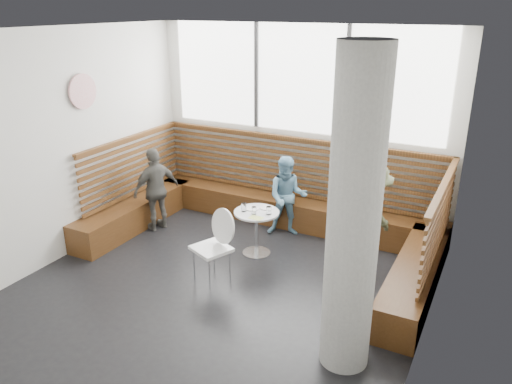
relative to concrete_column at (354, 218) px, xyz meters
The scene contains 15 objects.
room 1.95m from the concrete_column, 161.90° to the left, with size 5.00×5.00×3.20m.
booth 3.24m from the concrete_column, 127.94° to the left, with size 5.00×2.50×1.44m.
concrete_column is the anchor object (origin of this frame).
wall_art 4.48m from the concrete_column, 166.94° to the left, with size 0.50×0.50×0.03m, color white.
cafe_table 2.75m from the concrete_column, 138.39° to the left, with size 0.65×0.65×0.67m.
cafe_chair 2.40m from the concrete_column, 159.23° to the left, with size 0.47×0.46×0.99m.
adult_man 1.95m from the concrete_column, 99.49° to the left, with size 1.04×0.59×1.60m, color #4D5337.
child_back 3.20m from the concrete_column, 125.21° to the left, with size 0.62×0.49×1.28m, color #6B9CBA.
child_left 4.20m from the concrete_column, 155.09° to the left, with size 0.79×0.33×1.36m, color #54524C.
plate_near 2.78m from the concrete_column, 138.95° to the left, with size 0.20×0.20×0.01m, color white.
plate_far 2.74m from the concrete_column, 134.36° to the left, with size 0.20×0.20×0.01m, color white.
glass_left 2.74m from the concrete_column, 142.06° to the left, with size 0.08×0.08×0.12m, color white.
glass_mid 2.59m from the concrete_column, 139.91° to the left, with size 0.07×0.07×0.11m, color white.
glass_right 2.51m from the concrete_column, 135.31° to the left, with size 0.07×0.07×0.12m, color white.
menu_card 2.48m from the concrete_column, 140.62° to the left, with size 0.19×0.13×0.00m, color #A5C64C.
Camera 1 is at (2.99, -4.79, 3.47)m, focal length 35.00 mm.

